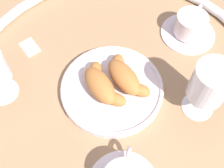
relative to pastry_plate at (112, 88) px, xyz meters
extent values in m
plane|color=#997551|center=(-0.01, 0.02, -0.01)|extent=(2.20, 2.20, 0.00)
torus|color=silver|center=(-0.01, 0.02, 0.00)|extent=(0.71, 0.71, 0.02)
cylinder|color=silver|center=(0.00, 0.00, 0.00)|extent=(0.23, 0.23, 0.02)
torus|color=silver|center=(0.00, 0.00, 0.00)|extent=(0.23, 0.23, 0.01)
ellipsoid|color=#AD6B33|center=(0.00, -0.03, 0.03)|extent=(0.10, 0.06, 0.04)
ellipsoid|color=#AD6B33|center=(0.04, -0.01, 0.02)|extent=(0.05, 0.05, 0.03)
ellipsoid|color=#AD6B33|center=(-0.05, -0.02, 0.02)|extent=(0.05, 0.05, 0.03)
ellipsoid|color=#AD6B33|center=(0.00, 0.03, 0.03)|extent=(0.11, 0.06, 0.04)
ellipsoid|color=#AD6B33|center=(0.04, 0.05, 0.02)|extent=(0.05, 0.05, 0.03)
ellipsoid|color=#AD6B33|center=(-0.04, 0.04, 0.02)|extent=(0.05, 0.04, 0.03)
torus|color=silver|center=(0.16, -0.04, 0.03)|extent=(0.04, 0.03, 0.04)
cylinder|color=silver|center=(-0.07, 0.25, -0.01)|extent=(0.14, 0.14, 0.01)
cylinder|color=silver|center=(-0.07, 0.25, 0.02)|extent=(0.08, 0.08, 0.05)
cylinder|color=brown|center=(-0.07, 0.25, 0.05)|extent=(0.07, 0.07, 0.01)
torus|color=silver|center=(-0.09, 0.28, 0.03)|extent=(0.03, 0.04, 0.04)
cylinder|color=white|center=(0.12, 0.15, -0.01)|extent=(0.07, 0.07, 0.01)
cylinder|color=white|center=(0.12, 0.15, 0.02)|extent=(0.01, 0.01, 0.05)
cylinder|color=white|center=(0.12, 0.15, 0.09)|extent=(0.08, 0.08, 0.08)
cylinder|color=gold|center=(0.12, 0.15, 0.07)|extent=(0.07, 0.07, 0.05)
cylinder|color=white|center=(-0.10, -0.22, -0.01)|extent=(0.07, 0.07, 0.01)
cube|color=white|center=(-0.20, -0.13, -0.01)|extent=(0.06, 0.04, 0.01)
camera|label=1|loc=(0.28, -0.14, 0.54)|focal=45.40mm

